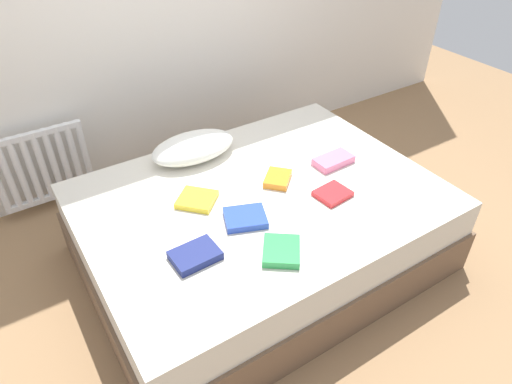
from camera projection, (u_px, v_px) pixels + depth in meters
name	position (u px, v px, depth m)	size (l,w,h in m)	color
ground_plane	(260.00, 257.00, 2.88)	(8.00, 8.00, 0.00)	#93704C
bed	(261.00, 227.00, 2.73)	(2.00, 1.50, 0.50)	brown
radiator	(43.00, 167.00, 3.06)	(0.61, 0.04, 0.53)	white
pillow	(193.00, 147.00, 2.84)	(0.54, 0.31, 0.14)	white
textbook_navy	(195.00, 255.00, 2.16)	(0.22, 0.16, 0.04)	navy
textbook_yellow	(197.00, 200.00, 2.51)	(0.20, 0.18, 0.03)	yellow
textbook_red	(333.00, 194.00, 2.56)	(0.18, 0.16, 0.03)	red
textbook_pink	(333.00, 161.00, 2.81)	(0.24, 0.13, 0.05)	pink
textbook_blue	(245.00, 218.00, 2.38)	(0.21, 0.18, 0.04)	#2847B7
textbook_orange	(278.00, 179.00, 2.66)	(0.18, 0.14, 0.04)	orange
textbook_green	(281.00, 251.00, 2.19)	(0.20, 0.17, 0.04)	green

